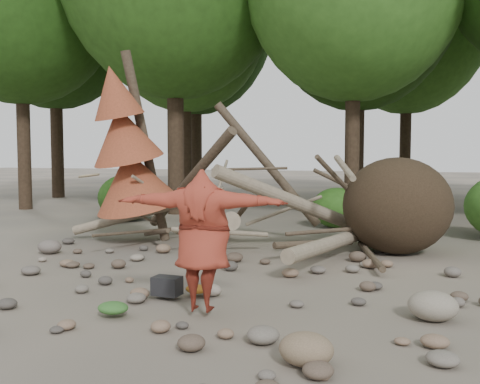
% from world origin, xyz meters
% --- Properties ---
extents(ground, '(120.00, 120.00, 0.00)m').
position_xyz_m(ground, '(0.00, 0.00, 0.00)').
color(ground, '#514C44').
rests_on(ground, ground).
extents(deadfall_pile, '(8.55, 5.24, 3.30)m').
position_xyz_m(deadfall_pile, '(2.02, 4.24, 0.95)').
color(deadfall_pile, '#332619').
rests_on(deadfall_pile, ground).
extents(dead_conifer, '(2.06, 2.16, 4.35)m').
position_xyz_m(dead_conifer, '(-3.12, 3.37, 2.11)').
color(dead_conifer, '#4C3F30').
rests_on(dead_conifer, ground).
extents(bush_left, '(1.80, 1.80, 1.44)m').
position_xyz_m(bush_left, '(-5.50, 7.20, 0.72)').
color(bush_left, '#234C14').
rests_on(bush_left, ground).
extents(bush_mid, '(1.40, 1.40, 1.12)m').
position_xyz_m(bush_mid, '(0.80, 7.80, 0.56)').
color(bush_mid, '#2E601C').
rests_on(bush_mid, ground).
extents(frisbee_thrower, '(3.16, 0.87, 1.77)m').
position_xyz_m(frisbee_thrower, '(0.58, -0.93, 0.97)').
color(frisbee_thrower, maroon).
rests_on(frisbee_thrower, ground).
extents(backpack, '(0.39, 0.27, 0.26)m').
position_xyz_m(backpack, '(-0.21, -0.37, 0.13)').
color(backpack, black).
rests_on(backpack, ground).
extents(cloth_green, '(0.40, 0.33, 0.15)m').
position_xyz_m(cloth_green, '(-0.45, -1.36, 0.07)').
color(cloth_green, '#2F6026').
rests_on(cloth_green, ground).
extents(cloth_orange, '(0.33, 0.27, 0.12)m').
position_xyz_m(cloth_orange, '(0.13, -0.11, 0.06)').
color(cloth_orange, '#AA641D').
rests_on(cloth_orange, ground).
extents(boulder_front_right, '(0.53, 0.48, 0.32)m').
position_xyz_m(boulder_front_right, '(2.16, -2.04, 0.16)').
color(boulder_front_right, '#7A644C').
rests_on(boulder_front_right, ground).
extents(boulder_mid_right, '(0.60, 0.54, 0.36)m').
position_xyz_m(boulder_mid_right, '(3.31, -0.13, 0.18)').
color(boulder_mid_right, gray).
rests_on(boulder_mid_right, ground).
extents(boulder_mid_left, '(0.49, 0.44, 0.29)m').
position_xyz_m(boulder_mid_left, '(-4.10, 1.91, 0.15)').
color(boulder_mid_left, '#685E57').
rests_on(boulder_mid_left, ground).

